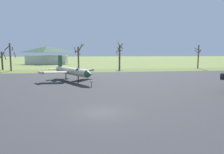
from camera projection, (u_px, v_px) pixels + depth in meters
ground_plane at (102, 113)px, 18.40m from camera, size 600.00×600.00×0.00m
asphalt_apron at (94, 87)px, 32.46m from camera, size 89.12×47.68×0.05m
grass_verge_strip at (89, 71)px, 61.78m from camera, size 149.12×12.00×0.06m
jet_fighter_rear_center at (72, 71)px, 38.22m from camera, size 10.87×13.42×5.07m
info_placard_rear_center at (91, 83)px, 32.39m from camera, size 0.52×0.28×1.02m
bare_tree_far_left at (2, 60)px, 63.69m from camera, size 2.93×3.03×6.12m
bare_tree_left_of_center at (10, 56)px, 59.72m from camera, size 3.19×2.65×8.52m
bare_tree_center at (79, 56)px, 67.99m from camera, size 3.47×3.42×8.85m
bare_tree_right_of_center at (120, 56)px, 67.39m from camera, size 2.43×2.46×9.13m
bare_tree_far_right at (198, 56)px, 69.20m from camera, size 2.29×2.27×8.32m
visitor_building at (47, 55)px, 99.04m from camera, size 20.56×11.84×8.94m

